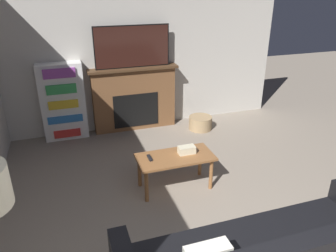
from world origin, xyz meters
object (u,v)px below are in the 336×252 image
object	(u,v)px
tv	(132,47)
storage_basket	(200,123)
coffee_table	(175,161)
fireplace	(134,98)
bookshelf	(63,102)

from	to	relation	value
tv	storage_basket	world-z (taller)	tv
tv	coffee_table	size ratio (longest dim) A/B	1.30
fireplace	tv	world-z (taller)	tv
storage_basket	fireplace	bearing A→B (deg)	158.87
tv	bookshelf	size ratio (longest dim) A/B	0.98
fireplace	tv	xyz separation A→B (m)	(0.00, -0.02, 0.93)
fireplace	storage_basket	bearing A→B (deg)	-21.13
fireplace	bookshelf	size ratio (longest dim) A/B	1.20
tv	storage_basket	xyz separation A→B (m)	(1.13, -0.42, -1.39)
tv	bookshelf	bearing A→B (deg)	-179.85
fireplace	tv	bearing A→B (deg)	-90.00
storage_basket	tv	bearing A→B (deg)	159.76
fireplace	tv	size ratio (longest dim) A/B	1.22
fireplace	bookshelf	xyz separation A→B (m)	(-1.23, -0.02, 0.08)
fireplace	storage_basket	world-z (taller)	fireplace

